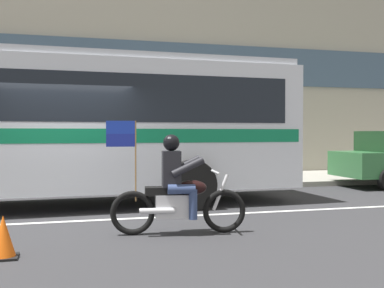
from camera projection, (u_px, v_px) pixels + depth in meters
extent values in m
plane|color=#2B2B2D|center=(68.00, 216.00, 9.18)|extent=(60.00, 60.00, 0.00)
cube|color=gray|center=(64.00, 184.00, 14.09)|extent=(28.00, 3.80, 0.15)
cube|color=silver|center=(68.00, 221.00, 8.60)|extent=(26.60, 0.14, 0.01)
cube|color=gray|center=(62.00, 8.00, 16.17)|extent=(28.00, 0.80, 11.54)
cube|color=#384C60|center=(63.00, 58.00, 15.79)|extent=(25.76, 0.10, 1.40)
cube|color=silver|center=(34.00, 126.00, 10.12)|extent=(11.41, 2.96, 2.70)
cube|color=black|center=(33.00, 100.00, 10.11)|extent=(10.50, 2.97, 0.96)
cube|color=#0F7247|center=(34.00, 136.00, 10.12)|extent=(11.18, 2.98, 0.28)
cube|color=#ADB1BA|center=(33.00, 59.00, 10.09)|extent=(11.18, 2.82, 0.16)
cylinder|color=black|center=(191.00, 185.00, 9.85)|extent=(1.04, 0.30, 1.04)
torus|color=black|center=(224.00, 211.00, 7.66)|extent=(0.70, 0.19, 0.69)
torus|color=black|center=(133.00, 213.00, 7.47)|extent=(0.70, 0.19, 0.69)
cube|color=silver|center=(176.00, 206.00, 7.56)|extent=(0.67, 0.37, 0.36)
ellipsoid|color=black|center=(192.00, 188.00, 7.58)|extent=(0.51, 0.34, 0.24)
cube|color=black|center=(163.00, 191.00, 7.52)|extent=(0.59, 0.34, 0.12)
cylinder|color=silver|center=(221.00, 192.00, 7.65)|extent=(0.28, 0.09, 0.58)
cylinder|color=silver|center=(216.00, 172.00, 7.63)|extent=(0.13, 0.64, 0.04)
cylinder|color=silver|center=(157.00, 211.00, 7.36)|extent=(0.56, 0.17, 0.09)
cube|color=black|center=(171.00, 169.00, 7.53)|extent=(0.33, 0.40, 0.56)
sphere|color=black|center=(171.00, 143.00, 7.52)|extent=(0.26, 0.26, 0.26)
cylinder|color=navy|center=(179.00, 187.00, 7.74)|extent=(0.44, 0.21, 0.15)
cylinder|color=navy|center=(190.00, 201.00, 7.77)|extent=(0.13, 0.13, 0.46)
cylinder|color=navy|center=(181.00, 189.00, 7.38)|extent=(0.44, 0.21, 0.15)
cylinder|color=navy|center=(193.00, 205.00, 7.41)|extent=(0.13, 0.13, 0.46)
cylinder|color=black|center=(185.00, 165.00, 7.76)|extent=(0.53, 0.18, 0.32)
cylinder|color=black|center=(188.00, 167.00, 7.37)|extent=(0.53, 0.18, 0.32)
cylinder|color=olive|center=(136.00, 161.00, 7.46)|extent=(0.02, 0.02, 1.25)
cube|color=#1933A5|center=(121.00, 127.00, 7.42)|extent=(0.44, 0.08, 0.20)
cube|color=navy|center=(121.00, 140.00, 7.42)|extent=(0.44, 0.08, 0.20)
cylinder|color=#4C8C3F|center=(65.00, 174.00, 13.36)|extent=(0.22, 0.22, 0.58)
sphere|color=#4C8C3F|center=(65.00, 161.00, 13.35)|extent=(0.20, 0.20, 0.20)
cylinder|color=#4C8C3F|center=(65.00, 174.00, 13.22)|extent=(0.09, 0.10, 0.09)
cone|color=#EA590F|center=(3.00, 237.00, 6.08)|extent=(0.32, 0.32, 0.55)
cube|color=black|center=(3.00, 257.00, 6.08)|extent=(0.36, 0.36, 0.03)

